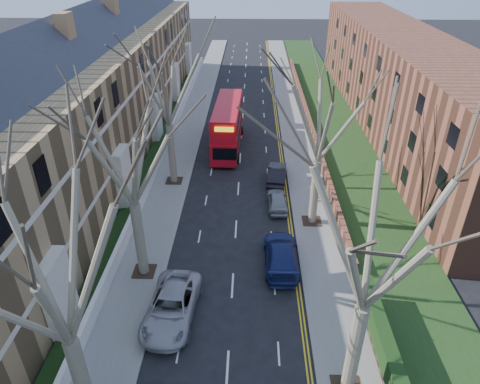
{
  "coord_description": "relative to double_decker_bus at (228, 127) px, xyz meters",
  "views": [
    {
      "loc": [
        1.0,
        -4.84,
        18.4
      ],
      "look_at": [
        0.28,
        21.67,
        2.79
      ],
      "focal_mm": 32.0,
      "sensor_mm": 36.0,
      "label": 1
    }
  ],
  "objects": [
    {
      "name": "pavement_left",
      "position": [
        -4.66,
        3.42,
        -2.15
      ],
      "size": [
        3.0,
        102.0,
        0.12
      ],
      "primitive_type": "cube",
      "color": "slate",
      "rests_on": "ground"
    },
    {
      "name": "pavement_right",
      "position": [
        7.34,
        3.42,
        -2.15
      ],
      "size": [
        3.0,
        102.0,
        0.12
      ],
      "primitive_type": "cube",
      "color": "slate",
      "rests_on": "ground"
    },
    {
      "name": "terrace_left",
      "position": [
        -12.3,
        -4.58,
        3.32
      ],
      "size": [
        9.7,
        78.0,
        13.6
      ],
      "color": "#987A4D",
      "rests_on": "ground"
    },
    {
      "name": "flats_right",
      "position": [
        18.8,
        7.42,
        2.77
      ],
      "size": [
        13.97,
        54.0,
        10.0
      ],
      "color": "brown",
      "rests_on": "ground"
    },
    {
      "name": "front_wall_left",
      "position": [
        -6.31,
        -4.58,
        -1.59
      ],
      "size": [
        0.3,
        78.0,
        1.0
      ],
      "color": "white",
      "rests_on": "ground"
    },
    {
      "name": "grass_verge_right",
      "position": [
        11.84,
        3.42,
        -2.06
      ],
      "size": [
        6.0,
        102.0,
        0.06
      ],
      "color": "#1A3413",
      "rests_on": "ground"
    },
    {
      "name": "tree_left_mid",
      "position": [
        -4.36,
        -29.58,
        7.35
      ],
      "size": [
        10.5,
        10.5,
        14.71
      ],
      "color": "#666049",
      "rests_on": "ground"
    },
    {
      "name": "tree_left_far",
      "position": [
        -4.36,
        -19.58,
        7.03
      ],
      "size": [
        10.15,
        10.15,
        14.22
      ],
      "color": "#666049",
      "rests_on": "ground"
    },
    {
      "name": "tree_left_dist",
      "position": [
        -4.36,
        -7.58,
        7.35
      ],
      "size": [
        10.5,
        10.5,
        14.71
      ],
      "color": "#666049",
      "rests_on": "ground"
    },
    {
      "name": "tree_right_mid",
      "position": [
        7.04,
        -27.58,
        7.35
      ],
      "size": [
        10.5,
        10.5,
        14.71
      ],
      "color": "#666049",
      "rests_on": "ground"
    },
    {
      "name": "tree_right_far",
      "position": [
        7.04,
        -13.58,
        7.03
      ],
      "size": [
        10.15,
        10.15,
        14.22
      ],
      "color": "#666049",
      "rests_on": "ground"
    },
    {
      "name": "double_decker_bus",
      "position": [
        0.0,
        0.0,
        0.0
      ],
      "size": [
        2.97,
        10.79,
        4.49
      ],
      "rotation": [
        0.0,
        0.0,
        3.11
      ],
      "color": "#B60D18",
      "rests_on": "ground"
    },
    {
      "name": "car_left_far",
      "position": [
        -1.94,
        -23.23,
        -1.42
      ],
      "size": [
        3.05,
        5.87,
        1.58
      ],
      "primitive_type": "imported",
      "rotation": [
        0.0,
        0.0,
        -0.08
      ],
      "color": "#A0A0A5",
      "rests_on": "ground"
    },
    {
      "name": "car_right_near",
      "position": [
        4.42,
        -18.46,
        -1.42
      ],
      "size": [
        2.21,
        5.42,
        1.57
      ],
      "primitive_type": "imported",
      "rotation": [
        0.0,
        0.0,
        3.14
      ],
      "color": "navy",
      "rests_on": "ground"
    },
    {
      "name": "car_right_mid",
      "position": [
        4.52,
        -11.53,
        -1.56
      ],
      "size": [
        1.69,
        3.88,
        1.3
      ],
      "primitive_type": "imported",
      "rotation": [
        0.0,
        0.0,
        3.18
      ],
      "color": "gray",
      "rests_on": "ground"
    },
    {
      "name": "car_right_far",
      "position": [
        4.69,
        -7.12,
        -1.48
      ],
      "size": [
        2.01,
        4.54,
        1.45
      ],
      "primitive_type": "imported",
      "rotation": [
        0.0,
        0.0,
        3.03
      ],
      "color": "black",
      "rests_on": "ground"
    }
  ]
}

